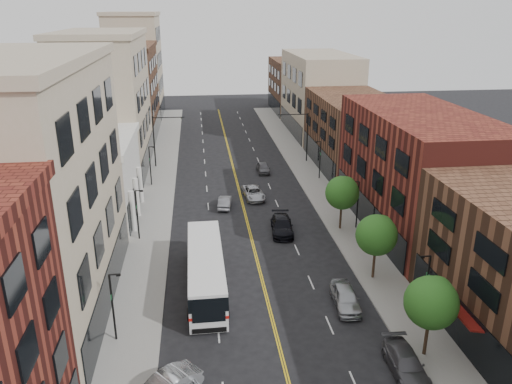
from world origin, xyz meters
name	(u,v)px	position (x,y,z in m)	size (l,w,h in m)	color
sidewalk_left	(157,199)	(-10.00, 35.00, 0.07)	(4.00, 110.00, 0.15)	gray
sidewalk_right	(321,192)	(10.00, 35.00, 0.07)	(4.00, 110.00, 0.15)	gray
bldg_l_tanoffice	(27,196)	(-17.00, 13.00, 9.00)	(10.00, 22.00, 18.00)	tan
bldg_l_white	(86,181)	(-17.00, 31.00, 4.00)	(10.00, 14.00, 8.00)	silver
bldg_l_far_a	(107,105)	(-17.00, 48.00, 9.00)	(10.00, 20.00, 18.00)	tan
bldg_l_far_b	(126,93)	(-17.00, 68.00, 7.50)	(10.00, 20.00, 15.00)	#543321
bldg_l_far_c	(135,67)	(-17.00, 86.00, 10.00)	(10.00, 16.00, 20.00)	tan
bldg_r_mid	(418,171)	(17.00, 24.00, 6.00)	(10.00, 22.00, 12.00)	#5B1E18
bldg_r_far_a	(354,132)	(17.00, 45.00, 5.00)	(10.00, 20.00, 10.00)	#543321
bldg_r_far_b	(319,94)	(17.00, 66.00, 7.00)	(10.00, 22.00, 14.00)	tan
bldg_r_far_c	(297,86)	(17.00, 86.00, 5.50)	(10.00, 18.00, 11.00)	#543321
tree_r_1	(432,301)	(9.39, 4.07, 4.13)	(3.40, 3.40, 5.59)	black
tree_r_2	(377,234)	(9.39, 14.07, 4.13)	(3.40, 3.40, 5.59)	black
tree_r_3	(343,192)	(9.39, 24.07, 4.13)	(3.40, 3.40, 5.59)	black
lamp_l_1	(113,304)	(-10.95, 8.00, 2.97)	(0.81, 0.55, 5.05)	black
lamp_l_2	(138,212)	(-10.95, 24.00, 2.97)	(0.81, 0.55, 5.05)	black
lamp_l_3	(150,164)	(-10.95, 40.00, 2.97)	(0.81, 0.55, 5.05)	black
lamp_r_1	(426,283)	(10.95, 8.00, 2.97)	(0.81, 0.55, 5.05)	black
lamp_r_2	(357,202)	(10.95, 24.00, 2.97)	(0.81, 0.55, 5.05)	black
lamp_r_3	(320,158)	(10.95, 40.00, 2.97)	(0.81, 0.55, 5.05)	black
signal_mast_left	(159,135)	(-10.27, 48.00, 4.65)	(4.49, 0.18, 7.20)	black
signal_mast_right	(302,131)	(10.27, 48.00, 4.65)	(4.49, 0.18, 7.20)	black
city_bus	(206,268)	(-4.68, 14.04, 1.89)	(3.12, 12.66, 3.25)	white
car_parked_mid	(406,364)	(7.40, 2.56, 0.69)	(1.94, 4.78, 1.39)	#4A494E
car_parked_far	(346,297)	(5.80, 10.23, 0.78)	(1.84, 4.58, 1.56)	#A5A8AC
car_lane_behind	(225,202)	(-2.12, 31.46, 0.65)	(1.37, 3.92, 1.29)	#525258
car_lane_a	(282,226)	(3.23, 24.00, 0.75)	(2.11, 5.20, 1.51)	black
car_lane_b	(254,193)	(1.50, 34.00, 0.67)	(2.24, 4.85, 1.35)	#A7A9AF
car_lane_c	(263,168)	(3.96, 43.80, 0.67)	(1.57, 3.91, 1.33)	#545359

